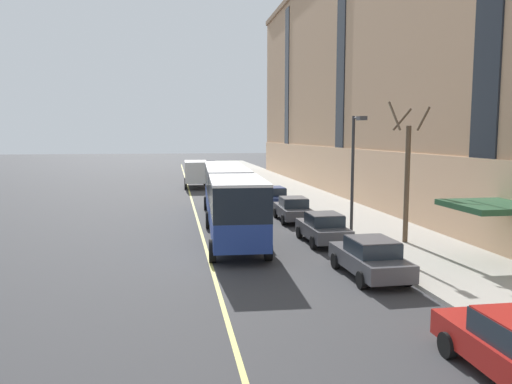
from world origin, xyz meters
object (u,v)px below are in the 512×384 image
at_px(parked_car_darkgray_2, 370,258).
at_px(parked_car_darkgray_6, 323,228).
at_px(parked_car_green_0, 253,185).
at_px(parked_car_navy_7, 273,197).
at_px(city_bus, 229,194).
at_px(box_truck, 196,172).
at_px(street_lamp, 354,163).
at_px(parked_car_champagne_1, 243,179).
at_px(parked_car_darkgray_4, 293,209).
at_px(street_tree_mid_block, 407,174).

xyz_separation_m(parked_car_darkgray_2, parked_car_darkgray_6, (0.04, 6.26, -0.00)).
bearing_deg(parked_car_green_0, parked_car_darkgray_2, -90.03).
bearing_deg(parked_car_darkgray_2, parked_car_navy_7, 89.91).
distance_m(city_bus, box_truck, 23.17).
bearing_deg(street_lamp, parked_car_darkgray_2, -104.97).
xyz_separation_m(parked_car_green_0, parked_car_darkgray_6, (0.03, -22.59, -0.00)).
xyz_separation_m(parked_car_champagne_1, box_truck, (-5.15, -1.05, 0.84)).
relative_size(parked_car_darkgray_6, parked_car_navy_7, 0.92).
bearing_deg(parked_car_darkgray_4, parked_car_darkgray_2, -90.30).
relative_size(parked_car_green_0, parked_car_darkgray_4, 1.07).
xyz_separation_m(parked_car_darkgray_4, street_tree_mid_block, (3.89, -7.71, 2.77)).
height_order(parked_car_green_0, box_truck, box_truck).
bearing_deg(street_tree_mid_block, parked_car_darkgray_6, 164.51).
distance_m(parked_car_champagne_1, parked_car_darkgray_6, 29.09).
bearing_deg(parked_car_darkgray_4, parked_car_champagne_1, 90.17).
bearing_deg(parked_car_champagne_1, street_lamp, -86.52).
distance_m(city_bus, street_tree_mid_block, 10.26).
height_order(city_bus, parked_car_darkgray_4, city_bus).
height_order(parked_car_green_0, parked_car_darkgray_6, same).
xyz_separation_m(city_bus, street_lamp, (5.99, -4.60, 2.03)).
height_order(parked_car_green_0, parked_car_darkgray_4, same).
relative_size(parked_car_darkgray_6, street_lamp, 0.68).
xyz_separation_m(parked_car_darkgray_4, parked_car_navy_7, (-0.04, 6.45, 0.00)).
bearing_deg(city_bus, street_lamp, -37.48).
bearing_deg(parked_car_darkgray_2, parked_car_green_0, 89.97).
bearing_deg(parked_car_navy_7, parked_car_darkgray_4, -89.67).
bearing_deg(parked_car_darkgray_6, city_bus, 131.23).
height_order(box_truck, street_lamp, street_lamp).
bearing_deg(street_lamp, box_truck, 103.97).
distance_m(parked_car_darkgray_6, parked_car_navy_7, 13.07).
xyz_separation_m(city_bus, box_truck, (-0.91, 23.15, -0.41)).
xyz_separation_m(parked_car_champagne_1, parked_car_darkgray_2, (-0.00, -35.35, 0.00)).
height_order(parked_car_champagne_1, parked_car_darkgray_2, same).
bearing_deg(parked_car_green_0, parked_car_navy_7, -89.89).
bearing_deg(box_truck, parked_car_champagne_1, 11.51).
relative_size(parked_car_champagne_1, parked_car_darkgray_4, 0.98).
bearing_deg(city_bus, parked_car_darkgray_2, -69.17).
height_order(parked_car_champagne_1, parked_car_navy_7, same).
bearing_deg(parked_car_navy_7, parked_car_green_0, 90.11).
distance_m(parked_car_green_0, parked_car_darkgray_4, 15.97).
xyz_separation_m(city_bus, parked_car_darkgray_4, (4.31, 1.73, -1.25)).
bearing_deg(street_lamp, parked_car_navy_7, 97.67).
relative_size(city_bus, parked_car_darkgray_2, 4.14).
bearing_deg(street_lamp, street_tree_mid_block, -32.01).
xyz_separation_m(parked_car_champagne_1, parked_car_darkgray_6, (0.04, -29.09, -0.00)).
bearing_deg(parked_car_darkgray_2, street_tree_mid_block, 52.54).
xyz_separation_m(parked_car_navy_7, street_tree_mid_block, (3.93, -14.16, 2.77)).
height_order(parked_car_darkgray_4, parked_car_navy_7, same).
distance_m(parked_car_green_0, box_truck, 7.56).
bearing_deg(city_bus, parked_car_darkgray_4, 21.87).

